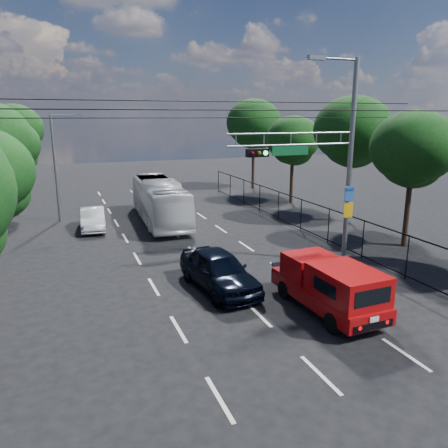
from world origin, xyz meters
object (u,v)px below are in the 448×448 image
white_van (93,219)px  signal_mast (328,155)px  white_bus (159,200)px  navy_hatchback (219,270)px  red_pickup (329,285)px

white_van → signal_mast: bearing=-44.2°
signal_mast → white_bus: size_ratio=0.92×
navy_hatchback → white_bus: bearing=82.4°
white_bus → signal_mast: bearing=-62.0°
white_bus → white_van: size_ratio=2.52×
red_pickup → signal_mast: bearing=58.7°
white_bus → white_van: white_bus is taller
navy_hatchback → white_van: navy_hatchback is taller
signal_mast → white_van: bearing=132.3°
white_bus → white_van: (-4.44, -0.69, -0.76)m
red_pickup → white_van: 16.94m
signal_mast → navy_hatchback: bearing=-168.2°
navy_hatchback → red_pickup: bearing=-53.6°
red_pickup → white_bus: 16.30m
red_pickup → white_van: bearing=114.7°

